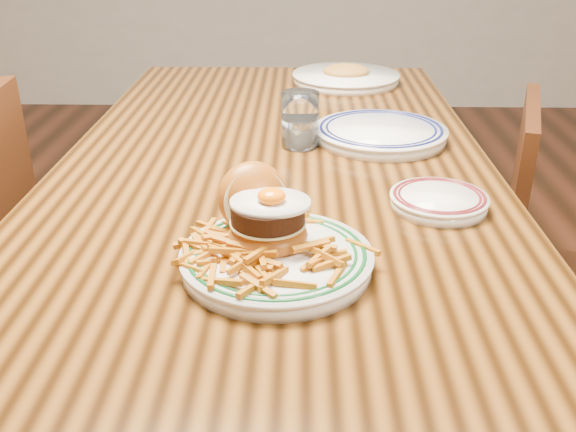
{
  "coord_description": "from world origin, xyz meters",
  "views": [
    {
      "loc": [
        0.05,
        -1.2,
        1.2
      ],
      "look_at": [
        0.04,
        -0.44,
        0.83
      ],
      "focal_mm": 40.0,
      "sensor_mm": 36.0,
      "label": 1
    }
  ],
  "objects_px": {
    "main_plate": "(272,241)",
    "side_plate": "(439,200)",
    "table": "(276,197)",
    "chair_right": "(557,275)"
  },
  "relations": [
    {
      "from": "main_plate",
      "to": "side_plate",
      "type": "relative_size",
      "value": 1.75
    },
    {
      "from": "table",
      "to": "side_plate",
      "type": "xyz_separation_m",
      "value": [
        0.28,
        -0.23,
        0.1
      ]
    },
    {
      "from": "table",
      "to": "main_plate",
      "type": "height_order",
      "value": "main_plate"
    },
    {
      "from": "side_plate",
      "to": "chair_right",
      "type": "bearing_deg",
      "value": 44.53
    },
    {
      "from": "chair_right",
      "to": "main_plate",
      "type": "xyz_separation_m",
      "value": [
        -0.62,
        -0.49,
        0.34
      ]
    },
    {
      "from": "main_plate",
      "to": "side_plate",
      "type": "xyz_separation_m",
      "value": [
        0.27,
        0.19,
        -0.02
      ]
    },
    {
      "from": "table",
      "to": "chair_right",
      "type": "height_order",
      "value": "chair_right"
    },
    {
      "from": "chair_right",
      "to": "main_plate",
      "type": "distance_m",
      "value": 0.86
    },
    {
      "from": "table",
      "to": "main_plate",
      "type": "xyz_separation_m",
      "value": [
        0.01,
        -0.43,
        0.12
      ]
    },
    {
      "from": "main_plate",
      "to": "chair_right",
      "type": "bearing_deg",
      "value": 15.23
    }
  ]
}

